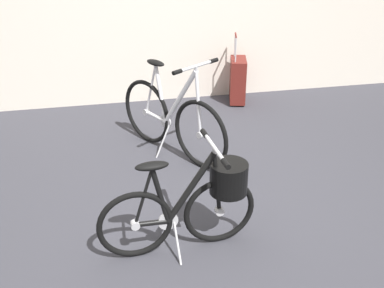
{
  "coord_description": "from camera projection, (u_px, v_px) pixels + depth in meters",
  "views": [
    {
      "loc": [
        -0.77,
        -2.89,
        2.16
      ],
      "look_at": [
        -0.13,
        0.21,
        0.55
      ],
      "focal_mm": 43.99,
      "sensor_mm": 36.0,
      "label": 1
    }
  ],
  "objects": [
    {
      "name": "ground_plane",
      "position": [
        214.0,
        218.0,
        3.64
      ],
      "size": [
        7.32,
        7.32,
        0.0
      ],
      "primitive_type": "plane",
      "color": "#38383F"
    },
    {
      "name": "folding_bike_foreground",
      "position": [
        196.0,
        200.0,
        3.18
      ],
      "size": [
        1.11,
        0.53,
        0.78
      ],
      "color": "black",
      "rests_on": "ground_plane"
    },
    {
      "name": "display_bike_left",
      "position": [
        172.0,
        119.0,
        4.42
      ],
      "size": [
        0.81,
        1.18,
        0.97
      ],
      "color": "black",
      "rests_on": "ground_plane"
    },
    {
      "name": "rolling_suitcase",
      "position": [
        238.0,
        80.0,
        5.65
      ],
      "size": [
        0.26,
        0.39,
        0.83
      ],
      "color": "maroon",
      "rests_on": "ground_plane"
    }
  ]
}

